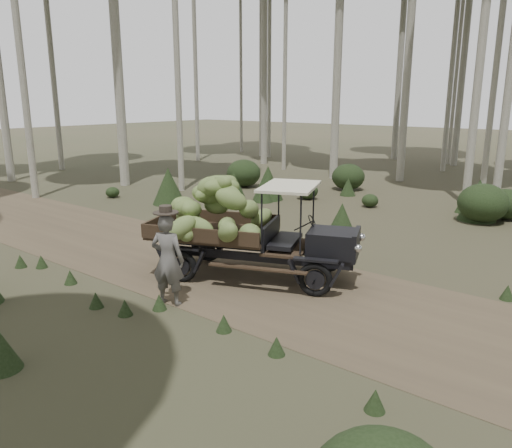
# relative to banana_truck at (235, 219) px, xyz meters

# --- Properties ---
(ground) EXTENTS (120.00, 120.00, 0.00)m
(ground) POSITION_rel_banana_truck_xyz_m (1.39, 0.05, -1.29)
(ground) COLOR #473D2B
(ground) RESTS_ON ground
(dirt_track) EXTENTS (70.00, 4.00, 0.01)m
(dirt_track) POSITION_rel_banana_truck_xyz_m (1.39, 0.05, -1.28)
(dirt_track) COLOR brown
(dirt_track) RESTS_ON ground
(banana_truck) EXTENTS (4.65, 3.12, 2.26)m
(banana_truck) POSITION_rel_banana_truck_xyz_m (0.00, 0.00, 0.00)
(banana_truck) COLOR black
(banana_truck) RESTS_ON ground
(farmer) EXTENTS (0.74, 0.62, 1.89)m
(farmer) POSITION_rel_banana_truck_xyz_m (0.02, -1.91, -0.39)
(farmer) COLOR #5B5753
(farmer) RESTS_ON ground
(undergrowth) EXTENTS (23.56, 23.25, 1.38)m
(undergrowth) POSITION_rel_banana_truck_xyz_m (0.79, 4.35, -0.75)
(undergrowth) COLOR #233319
(undergrowth) RESTS_ON ground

